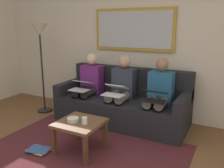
{
  "coord_description": "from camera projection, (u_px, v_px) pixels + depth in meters",
  "views": [
    {
      "loc": [
        -1.65,
        1.48,
        1.63
      ],
      "look_at": [
        0.0,
        -1.7,
        0.75
      ],
      "focal_mm": 38.66,
      "sensor_mm": 36.0,
      "label": 1
    }
  ],
  "objects": [
    {
      "name": "wall_rear",
      "position": [
        135.0,
        44.0,
        4.33
      ],
      "size": [
        6.0,
        0.12,
        2.6
      ],
      "primitive_type": "cube",
      "color": "beige",
      "rests_on": "ground_plane"
    },
    {
      "name": "area_rug",
      "position": [
        82.0,
        153.0,
        3.14
      ],
      "size": [
        2.6,
        1.8,
        0.01
      ],
      "primitive_type": "cube",
      "color": "#4C1E23",
      "rests_on": "ground_plane"
    },
    {
      "name": "couch",
      "position": [
        123.0,
        104.0,
        4.15
      ],
      "size": [
        2.2,
        0.9,
        0.9
      ],
      "color": "black",
      "rests_on": "ground_plane"
    },
    {
      "name": "framed_mirror",
      "position": [
        133.0,
        30.0,
        4.19
      ],
      "size": [
        1.47,
        0.05,
        0.73
      ],
      "color": "#B7892D"
    },
    {
      "name": "coffee_table",
      "position": [
        80.0,
        127.0,
        3.12
      ],
      "size": [
        0.56,
        0.56,
        0.42
      ],
      "color": "brown",
      "rests_on": "ground_plane"
    },
    {
      "name": "cup",
      "position": [
        85.0,
        121.0,
        3.02
      ],
      "size": [
        0.07,
        0.07,
        0.09
      ],
      "primitive_type": "cylinder",
      "color": "silver",
      "rests_on": "coffee_table"
    },
    {
      "name": "bowl",
      "position": [
        73.0,
        120.0,
        3.1
      ],
      "size": [
        0.15,
        0.15,
        0.05
      ],
      "primitive_type": "cylinder",
      "color": "beige",
      "rests_on": "coffee_table"
    },
    {
      "name": "person_left",
      "position": [
        159.0,
        93.0,
        3.74
      ],
      "size": [
        0.38,
        0.58,
        1.14
      ],
      "color": "#235B84",
      "rests_on": "couch"
    },
    {
      "name": "laptop_black",
      "position": [
        154.0,
        96.0,
        3.52
      ],
      "size": [
        0.36,
        0.33,
        0.15
      ],
      "color": "black"
    },
    {
      "name": "person_middle",
      "position": [
        122.0,
        88.0,
        4.02
      ],
      "size": [
        0.38,
        0.58,
        1.14
      ],
      "color": "#2D3342",
      "rests_on": "couch"
    },
    {
      "name": "laptop_white",
      "position": [
        115.0,
        90.0,
        3.82
      ],
      "size": [
        0.34,
        0.36,
        0.16
      ],
      "color": "white"
    },
    {
      "name": "person_right",
      "position": [
        89.0,
        84.0,
        4.31
      ],
      "size": [
        0.38,
        0.58,
        1.14
      ],
      "color": "#66236B",
      "rests_on": "couch"
    },
    {
      "name": "laptop_silver",
      "position": [
        82.0,
        85.0,
        4.1
      ],
      "size": [
        0.32,
        0.36,
        0.16
      ],
      "color": "silver"
    },
    {
      "name": "magazine_stack",
      "position": [
        39.0,
        150.0,
        3.19
      ],
      "size": [
        0.34,
        0.28,
        0.04
      ],
      "color": "red",
      "rests_on": "ground_plane"
    },
    {
      "name": "standing_lamp",
      "position": [
        40.0,
        40.0,
        4.36
      ],
      "size": [
        0.32,
        0.32,
        1.66
      ],
      "color": "black",
      "rests_on": "ground_plane"
    }
  ]
}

